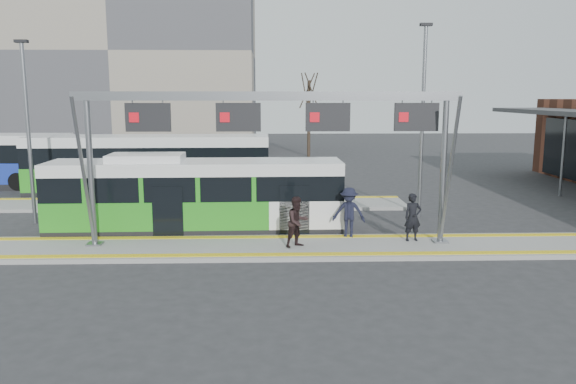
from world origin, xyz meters
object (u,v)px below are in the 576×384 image
at_px(gantry, 273,123).
at_px(passenger_c, 349,212).
at_px(hero_bus, 196,197).
at_px(passenger_a, 413,217).
at_px(passenger_b, 297,222).

relative_size(gantry, passenger_c, 7.17).
distance_m(hero_bus, passenger_a, 8.17).
distance_m(passenger_a, passenger_b, 4.15).
bearing_deg(hero_bus, passenger_a, -16.19).
bearing_deg(passenger_c, gantry, -148.51).
xyz_separation_m(gantry, passenger_b, (0.81, -0.44, -3.29)).
relative_size(gantry, passenger_b, 7.53).
bearing_deg(passenger_a, passenger_b, -178.09).
distance_m(hero_bus, passenger_b, 4.72).
distance_m(passenger_b, passenger_c, 2.31).
relative_size(gantry, hero_bus, 1.17).
distance_m(gantry, hero_bus, 4.78).
bearing_deg(passenger_c, passenger_a, -0.97).
distance_m(gantry, passenger_a, 5.92).
bearing_deg(gantry, hero_bus, 141.36).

